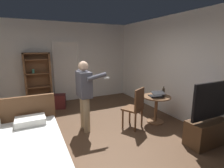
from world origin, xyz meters
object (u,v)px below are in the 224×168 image
bookshelf (38,78)px  suitcase_dark (56,101)px  side_table (156,105)px  bottle_on_table (163,92)px  laptop (157,95)px  bed (6,163)px  person_blue_shirt (85,91)px  tv_flatscreen (211,125)px  wooden_chair (136,106)px

bookshelf → suitcase_dark: size_ratio=3.07×
side_table → bottle_on_table: size_ratio=2.80×
laptop → suitcase_dark: laptop is taller
bed → bottle_on_table: 3.49m
laptop → person_blue_shirt: 1.78m
tv_flatscreen → bottle_on_table: 1.27m
laptop → person_blue_shirt: size_ratio=0.25×
bed → side_table: 3.33m
laptop → wooden_chair: bearing=179.8°
tv_flatscreen → suitcase_dark: tv_flatscreen is taller
bed → bottle_on_table: bearing=9.5°
bookshelf → laptop: bearing=-47.0°
wooden_chair → laptop: bearing=-0.2°
wooden_chair → suitcase_dark: 2.72m
bottle_on_table → suitcase_dark: (-2.29, 2.29, -0.59)m
bed → side_table: bearing=11.3°
side_table → tv_flatscreen: bearing=-73.5°
laptop → suitcase_dark: 3.13m
tv_flatscreen → wooden_chair: 1.60m
tv_flatscreen → person_blue_shirt: (-2.12, 1.65, 0.56)m
bookshelf → bed: bearing=-101.1°
tv_flatscreen → laptop: size_ratio=3.20×
bed → bottle_on_table: bed is taller
bookshelf → tv_flatscreen: bookshelf is taller
bed → laptop: size_ratio=4.94×
laptop → person_blue_shirt: person_blue_shirt is taller
bottle_on_table → tv_flatscreen: bearing=-78.8°
suitcase_dark → bottle_on_table: bearing=-28.9°
tv_flatscreen → bottle_on_table: tv_flatscreen is taller
wooden_chair → person_blue_shirt: size_ratio=0.61×
tv_flatscreen → laptop: 1.33m
bookshelf → side_table: size_ratio=2.47×
laptop → wooden_chair: 0.65m
bed → wooden_chair: bed is taller
side_table → suitcase_dark: (-2.15, 2.21, -0.26)m
tv_flatscreen → side_table: size_ratio=1.80×
bed → laptop: 3.31m
tv_flatscreen → suitcase_dark: 4.28m
tv_flatscreen → side_table: bearing=106.5°
bookshelf → wooden_chair: (1.94, -2.75, -0.39)m
bottle_on_table → suitcase_dark: size_ratio=0.44×
bed → tv_flatscreen: size_ratio=1.54×
suitcase_dark → wooden_chair: bearing=-40.3°
bed → tv_flatscreen: tv_flatscreen is taller
laptop → suitcase_dark: (-2.11, 2.25, -0.53)m
tv_flatscreen → wooden_chair: bearing=130.4°
person_blue_shirt → wooden_chair: bearing=-22.2°
bed → wooden_chair: size_ratio=1.99×
laptop → bookshelf: bearing=133.0°
bookshelf → suitcase_dark: 0.98m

